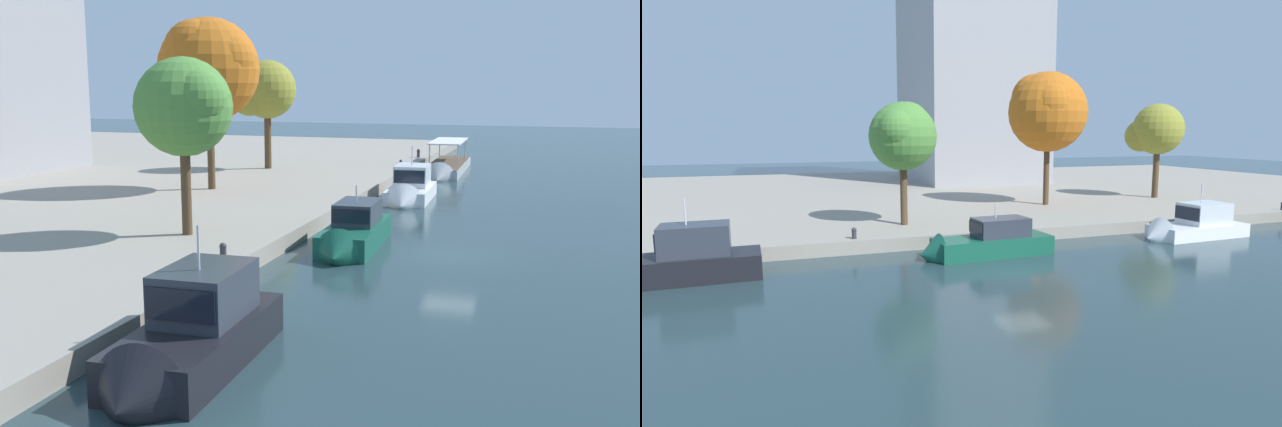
% 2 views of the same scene
% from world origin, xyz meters
% --- Properties ---
extents(ground_plane, '(220.00, 220.00, 0.00)m').
position_xyz_m(ground_plane, '(0.00, 0.00, 0.00)').
color(ground_plane, '#23383D').
extents(motor_yacht_1, '(8.23, 3.10, 5.02)m').
position_xyz_m(motor_yacht_1, '(-16.78, 5.02, 0.85)').
color(motor_yacht_1, black).
rests_on(motor_yacht_1, ground_plane).
extents(motor_yacht_2, '(8.25, 2.82, 3.87)m').
position_xyz_m(motor_yacht_2, '(-0.23, 4.82, 0.67)').
color(motor_yacht_2, '#14513D').
rests_on(motor_yacht_2, ground_plane).
extents(motor_yacht_3, '(8.04, 3.17, 4.88)m').
position_xyz_m(motor_yacht_3, '(15.58, 5.11, 0.60)').
color(motor_yacht_3, white).
rests_on(motor_yacht_3, ground_plane).
extents(tour_boat_4, '(14.40, 3.53, 4.14)m').
position_xyz_m(tour_boat_4, '(32.53, 5.10, 0.29)').
color(tour_boat_4, '#9EA3A8').
rests_on(tour_boat_4, ground_plane).
extents(mooring_bollard_0, '(0.31, 0.31, 0.71)m').
position_xyz_m(mooring_bollard_0, '(-7.33, 8.50, 1.23)').
color(mooring_bollard_0, '#2D2D33').
rests_on(mooring_bollard_0, dock_promenade).
extents(mooring_bollard_1, '(0.32, 0.32, 0.84)m').
position_xyz_m(mooring_bollard_1, '(37.44, 8.62, 1.30)').
color(mooring_bollard_1, '#2D2D33').
rests_on(mooring_bollard_1, dock_promenade).
extents(mooring_bollard_2, '(0.25, 0.25, 0.70)m').
position_xyz_m(mooring_bollard_2, '(28.25, 8.44, 1.22)').
color(mooring_bollard_2, '#2D2D33').
rests_on(mooring_bollard_2, dock_promenade).
extents(tree_0, '(4.73, 4.78, 8.58)m').
position_xyz_m(tree_0, '(-3.22, 12.28, 7.23)').
color(tree_0, '#4C3823').
rests_on(tree_0, dock_promenade).
extents(tree_2, '(5.14, 5.23, 9.23)m').
position_xyz_m(tree_2, '(23.94, 19.38, 7.37)').
color(tree_2, '#4C3823').
rests_on(tree_2, dock_promenade).
extents(tree_3, '(7.00, 7.00, 11.71)m').
position_xyz_m(tree_3, '(11.08, 18.16, 9.31)').
color(tree_3, '#4C3823').
rests_on(tree_3, dock_promenade).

